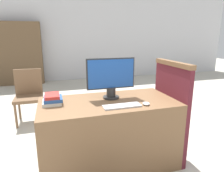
{
  "coord_description": "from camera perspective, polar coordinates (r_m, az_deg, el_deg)",
  "views": [
    {
      "loc": [
        -0.55,
        -1.59,
        1.42
      ],
      "look_at": [
        0.03,
        0.33,
        0.92
      ],
      "focal_mm": 32.0,
      "sensor_mm": 36.0,
      "label": 1
    }
  ],
  "objects": [
    {
      "name": "book_stack",
      "position": [
        2.13,
        -16.66,
        -3.66
      ],
      "size": [
        0.2,
        0.22,
        0.1
      ],
      "color": "silver",
      "rests_on": "desk"
    },
    {
      "name": "mouse",
      "position": [
        2.04,
        9.72,
        -4.99
      ],
      "size": [
        0.07,
        0.08,
        0.03
      ],
      "color": "white",
      "rests_on": "desk"
    },
    {
      "name": "wall_back",
      "position": [
        6.74,
        -12.48,
        13.57
      ],
      "size": [
        12.0,
        0.06,
        2.8
      ],
      "color": "silver",
      "rests_on": "ground_plane"
    },
    {
      "name": "desk",
      "position": [
        2.28,
        -0.99,
        -13.23
      ],
      "size": [
        1.44,
        0.73,
        0.74
      ],
      "color": "brown",
      "rests_on": "ground_plane"
    },
    {
      "name": "monitor",
      "position": [
        2.18,
        -0.29,
        2.31
      ],
      "size": [
        0.54,
        0.18,
        0.45
      ],
      "color": "#282828",
      "rests_on": "desk"
    },
    {
      "name": "carrel_divider",
      "position": [
        2.46,
        16.28,
        -6.36
      ],
      "size": [
        0.07,
        0.66,
        1.15
      ],
      "color": "#5B1E28",
      "rests_on": "ground_plane"
    },
    {
      "name": "bookshelf_far",
      "position": [
        6.56,
        -25.03,
        8.34
      ],
      "size": [
        1.3,
        0.32,
        1.83
      ],
      "color": "brown",
      "rests_on": "ground_plane"
    },
    {
      "name": "keyboard",
      "position": [
        1.97,
        2.88,
        -5.73
      ],
      "size": [
        0.38,
        0.12,
        0.02
      ],
      "color": "silver",
      "rests_on": "desk"
    },
    {
      "name": "far_chair",
      "position": [
        3.64,
        -22.7,
        -1.83
      ],
      "size": [
        0.44,
        0.44,
        0.88
      ],
      "rotation": [
        0.0,
        0.0,
        -0.96
      ],
      "color": "brown",
      "rests_on": "ground_plane"
    }
  ]
}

